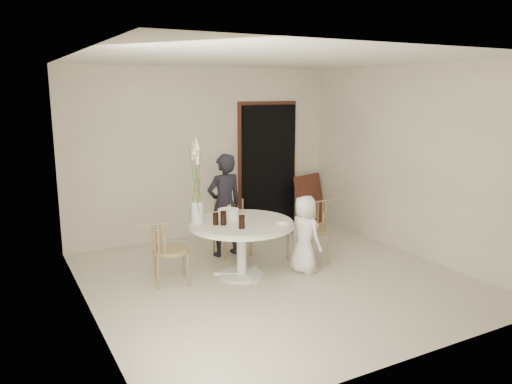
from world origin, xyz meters
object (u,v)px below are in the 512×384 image
chair_right (315,222)px  flower_vase (197,190)px  boy (305,234)px  birthday_cake (228,214)px  chair_far (228,214)px  table (242,230)px  girl (225,205)px  chair_left (161,244)px

chair_right → flower_vase: size_ratio=0.80×
boy → birthday_cake: boy is taller
boy → birthday_cake: size_ratio=3.86×
chair_far → boy: 1.34m
table → birthday_cake: bearing=114.0°
chair_right → boy: 0.45m
table → chair_right: chair_right is taller
chair_right → girl: size_ratio=0.59×
chair_far → table: bearing=-104.4°
boy → flower_vase: 1.52m
chair_left → flower_vase: size_ratio=0.71×
birthday_cake → flower_vase: flower_vase is taller
flower_vase → boy: bearing=-17.8°
chair_right → girl: (-0.97, 0.86, 0.18)m
chair_far → flower_vase: bearing=-133.2°
chair_far → girl: size_ratio=0.60×
boy → flower_vase: flower_vase is taller
table → chair_left: 1.01m
birthday_cake → table: bearing=-66.0°
chair_far → flower_vase: size_ratio=0.81×
chair_right → birthday_cake: (-1.24, 0.18, 0.23)m
chair_right → flower_vase: (-1.67, 0.16, 0.59)m
girl → birthday_cake: girl is taller
chair_far → girl: 0.22m
table → girl: girl is taller
flower_vase → chair_right: bearing=-5.3°
chair_right → flower_vase: flower_vase is taller
chair_far → flower_vase: 1.28m
birthday_cake → flower_vase: (-0.43, -0.02, 0.36)m
chair_right → birthday_cake: bearing=-97.3°
table → flower_vase: size_ratio=1.22×
boy → flower_vase: (-1.32, 0.42, 0.64)m
table → flower_vase: 0.77m
chair_left → table: bearing=-93.2°
birthday_cake → girl: bearing=68.9°
boy → birthday_cake: 1.03m
chair_right → girl: 1.31m
chair_left → chair_far: bearing=-48.2°
table → girl: size_ratio=0.90×
boy → chair_right: bearing=-63.2°
boy → birthday_cake: (-0.88, 0.44, 0.28)m
chair_left → boy: size_ratio=0.76×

